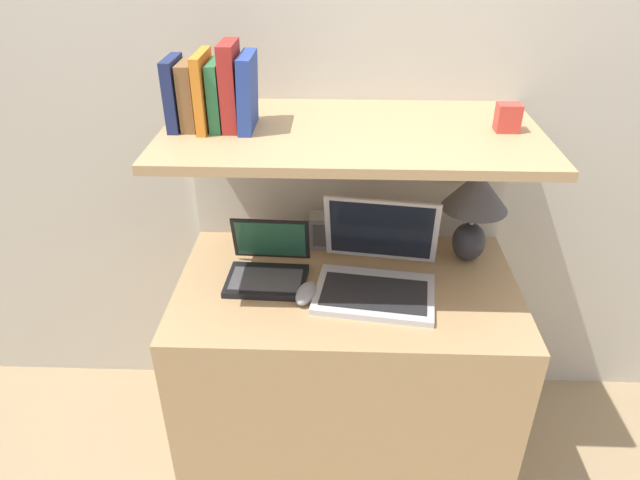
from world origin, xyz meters
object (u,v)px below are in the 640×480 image
at_px(table_lamp, 475,202).
at_px(laptop_large, 377,271).
at_px(shelf_gadget, 508,118).
at_px(book_brown, 190,96).
at_px(book_red, 231,86).
at_px(book_blue, 248,92).
at_px(book_navy, 175,93).
at_px(book_green, 217,95).
at_px(computer_mouse, 306,293).
at_px(book_orange, 204,91).
at_px(laptop_small, 268,267).
at_px(router_box, 326,231).

xyz_separation_m(table_lamp, laptop_large, (-0.32, -0.18, -0.16)).
relative_size(laptop_large, shelf_gadget, 5.17).
bearing_deg(laptop_large, book_brown, 171.83).
xyz_separation_m(table_lamp, book_red, (-0.76, -0.10, 0.40)).
distance_m(laptop_large, book_blue, 0.68).
height_order(laptop_large, shelf_gadget, shelf_gadget).
distance_m(table_lamp, book_navy, 1.00).
xyz_separation_m(book_green, shelf_gadget, (0.83, 0.00, -0.06)).
bearing_deg(laptop_large, computer_mouse, -160.89).
distance_m(book_green, book_red, 0.05).
xyz_separation_m(book_navy, book_red, (0.16, 0.00, 0.02)).
xyz_separation_m(table_lamp, book_brown, (-0.88, -0.10, 0.37)).
bearing_deg(book_navy, computer_mouse, -22.55).
bearing_deg(book_orange, laptop_small, -14.47).
bearing_deg(table_lamp, book_red, -172.51).
bearing_deg(book_red, shelf_gadget, 0.00).
distance_m(table_lamp, book_green, 0.89).
height_order(computer_mouse, book_green, book_green).
distance_m(book_orange, book_red, 0.08).
distance_m(table_lamp, router_box, 0.52).
relative_size(laptop_large, book_green, 2.17).
bearing_deg(table_lamp, laptop_small, -168.16).
distance_m(book_navy, book_orange, 0.09).
xyz_separation_m(router_box, book_red, (-0.27, -0.17, 0.56)).
distance_m(laptop_small, computer_mouse, 0.18).
bearing_deg(book_red, table_lamp, 7.49).
bearing_deg(laptop_small, book_brown, 168.42).
xyz_separation_m(table_lamp, computer_mouse, (-0.55, -0.26, -0.20)).
relative_size(book_navy, book_red, 0.82).
bearing_deg(computer_mouse, book_green, 148.58).
relative_size(laptop_small, book_green, 1.41).
bearing_deg(book_brown, book_orange, 0.00).
distance_m(laptop_large, router_box, 0.30).
bearing_deg(book_blue, laptop_large, -11.60).
xyz_separation_m(laptop_large, shelf_gadget, (0.35, 0.08, 0.48)).
relative_size(book_orange, shelf_gadget, 2.68).
xyz_separation_m(laptop_large, book_green, (-0.48, 0.08, 0.54)).
bearing_deg(book_green, book_orange, 180.00).
height_order(book_orange, book_green, book_orange).
height_order(computer_mouse, shelf_gadget, shelf_gadget).
height_order(router_box, shelf_gadget, shelf_gadget).
bearing_deg(laptop_large, router_box, 123.75).
distance_m(laptop_small, book_navy, 0.61).
xyz_separation_m(book_green, book_red, (0.04, 0.00, 0.03)).
relative_size(book_navy, book_green, 1.05).
relative_size(book_green, shelf_gadget, 2.38).
bearing_deg(book_orange, book_navy, 180.00).
height_order(laptop_small, book_navy, book_navy).
relative_size(laptop_large, book_blue, 1.94).
relative_size(table_lamp, book_red, 1.36).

